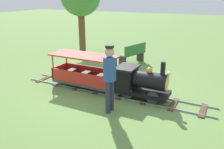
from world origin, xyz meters
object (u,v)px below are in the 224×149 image
(conductor_person, at_px, (110,74))
(locomotive, at_px, (140,81))
(passenger_car, at_px, (84,74))
(park_bench, at_px, (133,54))

(conductor_person, bearing_deg, locomotive, 159.83)
(locomotive, relative_size, passenger_car, 0.72)
(passenger_car, xyz_separation_m, conductor_person, (1.02, 1.38, 0.53))
(locomotive, relative_size, conductor_person, 0.89)
(passenger_car, bearing_deg, locomotive, 90.00)
(passenger_car, xyz_separation_m, park_bench, (-3.01, 0.34, -0.01))
(passenger_car, height_order, conductor_person, conductor_person)
(conductor_person, bearing_deg, passenger_car, -126.33)
(park_bench, bearing_deg, conductor_person, 14.58)
(park_bench, bearing_deg, passenger_car, -6.36)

